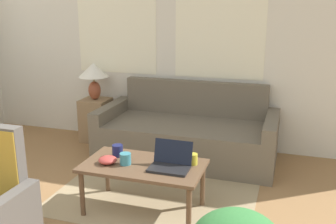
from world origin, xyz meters
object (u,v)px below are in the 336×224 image
Objects in this scene: cup_white at (118,151)px; laptop at (170,162)px; table_lamp at (94,74)px; couch at (188,135)px; cup_navy at (125,159)px; cup_yellow at (193,159)px; coffee_table at (143,169)px; snack_bowl at (108,160)px.

laptop is at bearing -11.59° from cup_white.
cup_white is at bearing -55.54° from table_lamp.
couch reaches higher than cup_navy.
cup_yellow is (0.16, 0.14, -0.00)m from laptop.
cup_navy is 0.95× the size of cup_white.
cup_navy is (1.14, -1.61, -0.41)m from table_lamp.
snack_bowl reaches higher than coffee_table.
table_lamp is 0.46× the size of coffee_table.
cup_white is (-0.15, 0.15, 0.00)m from cup_navy.
couch is 19.48× the size of cup_white.
snack_bowl is (-0.72, -0.21, -0.02)m from cup_yellow.
couch is at bearing -8.60° from table_lamp.
snack_bowl is (-0.31, -0.07, 0.08)m from coffee_table.
cup_navy is 0.21m from cup_white.
cup_navy reaches higher than coffee_table.
table_lamp is at bearing 125.42° from cup_navy.
laptop is 0.40m from cup_navy.
couch is at bearing 88.38° from coffee_table.
laptop is 0.21m from cup_yellow.
snack_bowl is at bearing -163.98° from cup_yellow.
couch is 6.13× the size of laptop.
cup_white reaches higher than snack_bowl.
laptop is at bearing -81.21° from couch.
cup_navy is at bearing -54.58° from table_lamp.
couch is 1.40m from laptop.
coffee_table is 3.13× the size of laptop.
cup_yellow is 0.59× the size of snack_bowl.
coffee_table is 10.94× the size of cup_yellow.
cup_navy is (-0.19, -1.41, 0.23)m from couch.
cup_navy is (-0.15, -0.05, 0.10)m from coffee_table.
couch is 21.44× the size of cup_yellow.
couch is at bearing 82.46° from cup_navy.
table_lamp is 2.97× the size of snack_bowl.
couch reaches higher than cup_yellow.
cup_white is at bearing -178.03° from cup_yellow.
couch is 1.49m from table_lamp.
cup_white is (-0.29, 0.11, 0.10)m from coffee_table.
snack_bowl is (-0.34, -1.43, 0.21)m from couch.
cup_white is at bearing 133.40° from cup_navy.
cup_yellow is at bearing -73.10° from couch.
table_lamp is at bearing 134.56° from laptop.
snack_bowl is at bearing -172.78° from laptop.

